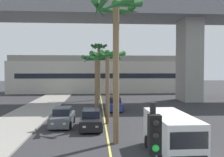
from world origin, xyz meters
TOP-DOWN VIEW (x-y plane):
  - lane_stripe_center at (0.00, 24.00)m, footprint 0.14×56.00m
  - bridge_overpass at (1.22, 38.49)m, footprint 76.63×8.00m
  - pier_building_backdrop at (0.00, 54.26)m, footprint 37.73×8.04m
  - car_queue_front at (-1.22, 21.57)m, footprint 1.84×4.10m
  - car_queue_second at (-3.73, 22.74)m, footprint 1.92×4.14m
  - car_queue_third at (1.41, 30.25)m, footprint 1.95×4.16m
  - delivery_van at (3.36, 14.85)m, footprint 2.19×5.27m
  - palm_tree_near_median at (0.51, 17.44)m, footprint 3.40×3.53m
  - palm_tree_mid_median at (0.23, 23.27)m, footprint 3.31×3.32m
  - palm_tree_far_median at (-0.36, 40.51)m, footprint 2.73×2.74m
  - palm_tree_farthest_median at (-0.76, 30.32)m, footprint 3.65×3.68m

SIDE VIEW (x-z plane):
  - lane_stripe_center at x=0.00m, z-range 0.00..0.01m
  - car_queue_front at x=-1.22m, z-range -0.06..1.50m
  - car_queue_second at x=-3.73m, z-range -0.06..1.50m
  - car_queue_third at x=1.41m, z-range -0.06..1.50m
  - delivery_van at x=3.36m, z-range 0.11..2.47m
  - pier_building_backdrop at x=0.00m, z-range -0.06..7.76m
  - palm_tree_farthest_median at x=-0.76m, z-range 2.01..8.68m
  - palm_tree_mid_median at x=0.23m, z-range 2.12..8.79m
  - palm_tree_far_median at x=-0.36m, z-range 2.15..11.27m
  - palm_tree_near_median at x=0.51m, z-range 2.76..12.18m
  - bridge_overpass at x=1.22m, z-range 4.93..21.79m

